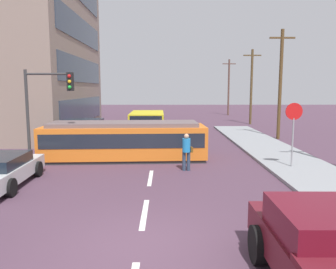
{
  "coord_description": "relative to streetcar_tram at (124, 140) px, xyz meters",
  "views": [
    {
      "loc": [
        0.61,
        -7.42,
        3.63
      ],
      "look_at": [
        0.74,
        8.42,
        1.47
      ],
      "focal_mm": 35.81,
      "sensor_mm": 36.0,
      "label": 1
    }
  ],
  "objects": [
    {
      "name": "ground_plane",
      "position": [
        1.5,
        0.32,
        -1.01
      ],
      "size": [
        120.0,
        120.0,
        0.0
      ],
      "primitive_type": "plane",
      "color": "#4E3546"
    },
    {
      "name": "sidewalk_curb_right",
      "position": [
        8.3,
        -3.68,
        -0.94
      ],
      "size": [
        3.2,
        36.0,
        0.14
      ],
      "primitive_type": "cube",
      "color": "gray",
      "rests_on": "ground"
    },
    {
      "name": "lane_stripe_1",
      "position": [
        1.5,
        -7.68,
        -1.0
      ],
      "size": [
        0.16,
        2.4,
        0.01
      ],
      "primitive_type": "cube",
      "color": "silver",
      "rests_on": "ground"
    },
    {
      "name": "lane_stripe_2",
      "position": [
        1.5,
        -3.68,
        -1.0
      ],
      "size": [
        0.16,
        2.4,
        0.01
      ],
      "primitive_type": "cube",
      "color": "silver",
      "rests_on": "ground"
    },
    {
      "name": "lane_stripe_3",
      "position": [
        1.5,
        6.0,
        -1.0
      ],
      "size": [
        0.16,
        2.4,
        0.01
      ],
      "primitive_type": "cube",
      "color": "silver",
      "rests_on": "ground"
    },
    {
      "name": "lane_stripe_4",
      "position": [
        1.5,
        12.0,
        -1.0
      ],
      "size": [
        0.16,
        2.4,
        0.01
      ],
      "primitive_type": "cube",
      "color": "silver",
      "rests_on": "ground"
    },
    {
      "name": "streetcar_tram",
      "position": [
        0.0,
        0.0,
        0.0
      ],
      "size": [
        8.4,
        2.9,
        1.95
      ],
      "color": "orange",
      "rests_on": "ground"
    },
    {
      "name": "city_bus",
      "position": [
        0.72,
        8.66,
        0.05
      ],
      "size": [
        2.62,
        5.2,
        1.85
      ],
      "color": "gold",
      "rests_on": "ground"
    },
    {
      "name": "pedestrian_crossing",
      "position": [
        3.06,
        -2.45,
        -0.06
      ],
      "size": [
        0.48,
        0.36,
        1.67
      ],
      "color": "#2D3C51",
      "rests_on": "ground"
    },
    {
      "name": "parked_sedan_mid",
      "position": [
        -4.07,
        -4.81,
        -0.38
      ],
      "size": [
        2.13,
        4.48,
        1.19
      ],
      "color": "silver",
      "rests_on": "ground"
    },
    {
      "name": "parked_sedan_far",
      "position": [
        -4.13,
        3.96,
        -0.39
      ],
      "size": [
        2.01,
        4.33,
        1.19
      ],
      "color": "#0A2D98",
      "rests_on": "ground"
    },
    {
      "name": "parked_sedan_furthest",
      "position": [
        -3.94,
        10.25,
        -0.38
      ],
      "size": [
        2.05,
        4.47,
        1.19
      ],
      "color": "#3D4D2E",
      "rests_on": "ground"
    },
    {
      "name": "stop_sign",
      "position": [
        7.86,
        -2.24,
        1.19
      ],
      "size": [
        0.76,
        0.07,
        2.88
      ],
      "color": "gray",
      "rests_on": "sidewalk_curb_right"
    },
    {
      "name": "traffic_light_mast",
      "position": [
        -3.37,
        -1.55,
        2.14
      ],
      "size": [
        2.25,
        0.33,
        4.51
      ],
      "color": "#333333",
      "rests_on": "ground"
    },
    {
      "name": "utility_pole_mid",
      "position": [
        10.39,
        7.14,
        3.07
      ],
      "size": [
        1.8,
        0.24,
        7.81
      ],
      "color": "#523B1F",
      "rests_on": "ground"
    },
    {
      "name": "utility_pole_far",
      "position": [
        10.93,
        17.41,
        2.97
      ],
      "size": [
        1.8,
        0.24,
        7.59
      ],
      "color": "brown",
      "rests_on": "ground"
    },
    {
      "name": "utility_pole_distant",
      "position": [
        10.87,
        29.46,
        2.98
      ],
      "size": [
        1.8,
        0.24,
        7.63
      ],
      "color": "brown",
      "rests_on": "ground"
    }
  ]
}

